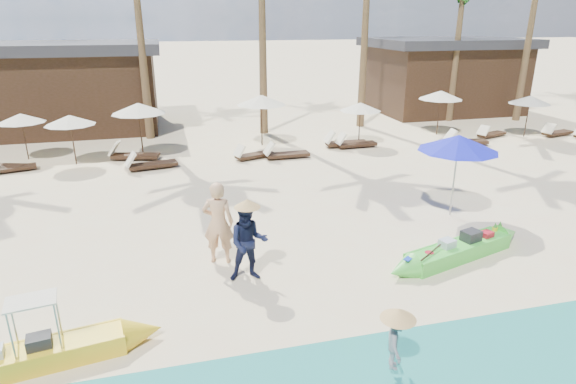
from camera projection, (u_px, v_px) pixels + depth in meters
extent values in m
plane|color=beige|center=(296.00, 273.00, 10.82)|extent=(240.00, 240.00, 0.00)
cube|color=#48D340|center=(459.00, 251.00, 11.46)|extent=(3.06, 1.46, 0.36)
cube|color=white|center=(459.00, 250.00, 11.45)|extent=(2.61, 1.17, 0.16)
cube|color=#262628|center=(471.00, 237.00, 11.55)|extent=(0.50, 0.44, 0.33)
cube|color=silver|center=(447.00, 245.00, 11.24)|extent=(0.40, 0.37, 0.27)
cube|color=red|center=(486.00, 236.00, 11.79)|extent=(0.34, 0.31, 0.21)
cylinder|color=red|center=(429.00, 254.00, 10.99)|extent=(0.21, 0.21, 0.09)
cylinder|color=#262628|center=(425.00, 258.00, 10.80)|extent=(0.19, 0.19, 0.08)
sphere|color=tan|center=(414.00, 259.00, 10.69)|extent=(0.17, 0.17, 0.17)
cylinder|color=yellow|center=(495.00, 230.00, 12.12)|extent=(0.13, 0.13, 0.17)
cylinder|color=yellow|center=(499.00, 229.00, 12.21)|extent=(0.13, 0.13, 0.17)
cube|color=yellow|center=(29.00, 358.00, 7.83)|extent=(3.03, 1.09, 0.36)
cube|color=white|center=(29.00, 358.00, 7.83)|extent=(2.60, 0.85, 0.16)
cube|color=#262628|center=(39.00, 343.00, 7.82)|extent=(0.42, 0.36, 0.28)
cube|color=beige|center=(30.00, 301.00, 7.55)|extent=(0.82, 0.63, 0.03)
imported|color=tan|center=(218.00, 223.00, 11.02)|extent=(0.82, 0.65, 1.97)
imported|color=black|center=(248.00, 243.00, 10.30)|extent=(0.92, 0.75, 1.75)
imported|color=gray|center=(396.00, 342.00, 7.48)|extent=(0.54, 0.70, 0.96)
cylinder|color=#99999E|center=(454.00, 177.00, 13.63)|extent=(0.05, 0.05, 2.31)
cone|color=#151BC8|center=(459.00, 143.00, 13.29)|extent=(2.21, 2.21, 0.45)
cylinder|color=#341F15|center=(25.00, 137.00, 19.26)|extent=(0.05, 0.05, 1.82)
cone|color=beige|center=(21.00, 118.00, 18.99)|extent=(1.82, 1.82, 0.36)
cube|color=#341F15|center=(2.00, 166.00, 18.12)|extent=(1.75, 1.01, 0.12)
cylinder|color=#341F15|center=(73.00, 141.00, 18.59)|extent=(0.05, 0.05, 1.89)
cone|color=beige|center=(70.00, 120.00, 18.32)|extent=(1.89, 1.89, 0.38)
cube|color=#341F15|center=(13.00, 168.00, 17.92)|extent=(1.64, 0.89, 0.11)
cube|color=#341F15|center=(136.00, 156.00, 19.45)|extent=(1.95, 1.01, 0.13)
cube|color=beige|center=(114.00, 148.00, 19.32)|extent=(0.54, 0.68, 0.54)
cylinder|color=#341F15|center=(141.00, 131.00, 19.59)|extent=(0.05, 0.05, 2.16)
cone|color=beige|center=(138.00, 108.00, 19.27)|extent=(2.16, 2.16, 0.43)
cube|color=#341F15|center=(153.00, 165.00, 18.29)|extent=(1.87, 0.90, 0.13)
cube|color=beige|center=(131.00, 159.00, 17.87)|extent=(0.50, 0.64, 0.52)
cylinder|color=#341F15|center=(262.00, 121.00, 21.38)|extent=(0.05, 0.05, 2.19)
cone|color=beige|center=(261.00, 100.00, 21.06)|extent=(2.19, 2.19, 0.44)
cube|color=#341F15|center=(255.00, 155.00, 19.65)|extent=(1.68, 1.03, 0.11)
cube|color=beige|center=(239.00, 151.00, 19.18)|extent=(0.51, 0.61, 0.47)
cube|color=#341F15|center=(288.00, 154.00, 19.67)|extent=(1.79, 0.63, 0.12)
cube|color=beige|center=(269.00, 148.00, 19.36)|extent=(0.41, 0.58, 0.52)
cylinder|color=#341F15|center=(360.00, 124.00, 21.53)|extent=(0.05, 0.05, 1.85)
cone|color=beige|center=(360.00, 107.00, 21.26)|extent=(1.85, 1.85, 0.37)
cube|color=#341F15|center=(347.00, 143.00, 21.43)|extent=(1.87, 0.65, 0.13)
cube|color=beige|center=(329.00, 137.00, 21.15)|extent=(0.43, 0.61, 0.54)
cube|color=#341F15|center=(357.00, 144.00, 21.29)|extent=(1.77, 0.63, 0.12)
cube|color=beige|center=(341.00, 138.00, 20.98)|extent=(0.41, 0.58, 0.51)
cylinder|color=#341F15|center=(439.00, 114.00, 23.38)|extent=(0.05, 0.05, 2.09)
cone|color=beige|center=(441.00, 95.00, 23.07)|extent=(2.09, 2.09, 0.42)
cube|color=#341F15|center=(467.00, 142.00, 21.69)|extent=(1.89, 0.85, 0.13)
cube|color=beige|center=(450.00, 135.00, 21.50)|extent=(0.49, 0.64, 0.53)
cylinder|color=#341F15|center=(527.00, 117.00, 23.00)|extent=(0.05, 0.05, 1.91)
cone|color=beige|center=(530.00, 100.00, 22.72)|extent=(1.91, 1.91, 0.38)
cube|color=#341F15|center=(492.00, 134.00, 23.20)|extent=(1.65, 0.98, 0.11)
cube|color=beige|center=(483.00, 130.00, 22.75)|extent=(0.49, 0.59, 0.46)
cube|color=#341F15|center=(558.00, 133.00, 23.44)|extent=(1.74, 0.88, 0.12)
cube|color=beige|center=(549.00, 128.00, 23.03)|extent=(0.48, 0.61, 0.49)
cone|color=brown|center=(140.00, 27.00, 21.34)|extent=(0.40, 0.40, 10.08)
cone|color=brown|center=(262.00, 13.00, 22.18)|extent=(0.40, 0.40, 11.26)
cone|color=brown|center=(457.00, 46.00, 25.66)|extent=(0.40, 0.40, 8.07)
cone|color=brown|center=(532.00, 20.00, 25.32)|extent=(0.40, 0.40, 10.64)
cube|color=#341F15|center=(53.00, 92.00, 24.27)|extent=(10.00, 6.00, 3.80)
cube|color=#2D2D33|center=(46.00, 48.00, 23.54)|extent=(10.80, 6.60, 0.50)
cube|color=#341F15|center=(442.00, 79.00, 29.37)|extent=(8.00, 6.00, 3.80)
cube|color=#2D2D33|center=(446.00, 42.00, 28.64)|extent=(8.80, 6.60, 0.50)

